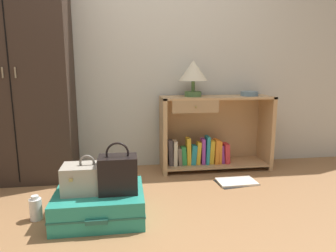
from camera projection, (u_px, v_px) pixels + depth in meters
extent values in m
plane|color=#9E7047|center=(152.00, 238.00, 1.88)|extent=(9.00, 9.00, 0.00)
cube|color=beige|center=(138.00, 43.00, 3.09)|extent=(6.40, 0.10, 2.60)
cube|color=#33261E|center=(19.00, 72.00, 2.71)|extent=(0.91, 0.45, 2.02)
cube|color=black|center=(9.00, 73.00, 2.49)|extent=(0.01, 0.01, 1.92)
cylinder|color=gray|center=(2.00, 73.00, 2.47)|extent=(0.01, 0.01, 0.09)
cylinder|color=gray|center=(15.00, 73.00, 2.49)|extent=(0.01, 0.01, 0.09)
cube|color=tan|center=(163.00, 135.00, 3.05)|extent=(0.04, 0.35, 0.77)
cube|color=tan|center=(266.00, 131.00, 3.20)|extent=(0.04, 0.35, 0.77)
cube|color=tan|center=(217.00, 97.00, 3.06)|extent=(1.15, 0.35, 0.02)
cube|color=tan|center=(215.00, 163.00, 3.19)|extent=(1.07, 0.35, 0.02)
cube|color=tan|center=(211.00, 130.00, 3.29)|extent=(1.07, 0.01, 0.75)
cube|color=#A68259|center=(196.00, 107.00, 2.88)|extent=(0.46, 0.02, 0.12)
sphere|color=#9E844C|center=(196.00, 107.00, 2.86)|extent=(0.02, 0.02, 0.02)
cube|color=#4C474C|center=(171.00, 153.00, 3.07)|extent=(0.06, 0.08, 0.27)
cube|color=beige|center=(175.00, 153.00, 3.08)|extent=(0.04, 0.12, 0.26)
cube|color=#726659|center=(179.00, 156.00, 3.09)|extent=(0.05, 0.13, 0.18)
cube|color=green|center=(184.00, 156.00, 3.10)|extent=(0.06, 0.08, 0.19)
cube|color=gold|center=(188.00, 151.00, 3.10)|extent=(0.05, 0.10, 0.28)
cube|color=teal|center=(193.00, 155.00, 3.11)|extent=(0.07, 0.10, 0.20)
cube|color=gold|center=(198.00, 153.00, 3.11)|extent=(0.06, 0.08, 0.24)
cube|color=purple|center=(203.00, 151.00, 3.12)|extent=(0.04, 0.10, 0.27)
cube|color=teal|center=(207.00, 150.00, 3.12)|extent=(0.04, 0.12, 0.29)
cube|color=gold|center=(211.00, 152.00, 3.13)|extent=(0.06, 0.09, 0.25)
cube|color=orange|center=(216.00, 151.00, 3.14)|extent=(0.05, 0.13, 0.25)
cube|color=orange|center=(219.00, 152.00, 3.15)|extent=(0.03, 0.12, 0.24)
cube|color=purple|center=(222.00, 154.00, 3.15)|extent=(0.04, 0.08, 0.19)
cube|color=red|center=(226.00, 153.00, 3.16)|extent=(0.06, 0.13, 0.21)
cylinder|color=#4C7542|center=(193.00, 94.00, 3.04)|extent=(0.17, 0.17, 0.05)
cylinder|color=#4C7542|center=(193.00, 86.00, 3.02)|extent=(0.04, 0.04, 0.11)
cone|color=beige|center=(193.00, 70.00, 2.99)|extent=(0.29, 0.29, 0.20)
cylinder|color=slate|center=(249.00, 94.00, 3.10)|extent=(0.18, 0.18, 0.05)
cube|color=teal|center=(100.00, 204.00, 2.13)|extent=(0.61, 0.50, 0.20)
cube|color=#235E52|center=(100.00, 204.00, 2.13)|extent=(0.62, 0.51, 0.01)
cube|color=#235E52|center=(97.00, 222.00, 1.87)|extent=(0.14, 0.02, 0.03)
cube|color=#A89E8E|center=(88.00, 178.00, 2.07)|extent=(0.34, 0.21, 0.19)
torus|color=slate|center=(87.00, 162.00, 2.05)|extent=(0.11, 0.02, 0.11)
cube|color=tan|center=(71.00, 180.00, 1.95)|extent=(0.02, 0.01, 0.02)
cube|color=tan|center=(100.00, 179.00, 1.97)|extent=(0.02, 0.01, 0.02)
cube|color=black|center=(118.00, 174.00, 2.06)|extent=(0.26, 0.17, 0.26)
torus|color=black|center=(117.00, 153.00, 2.03)|extent=(0.16, 0.01, 0.16)
cylinder|color=white|center=(36.00, 209.00, 2.10)|extent=(0.08, 0.08, 0.15)
cylinder|color=silver|center=(35.00, 197.00, 2.08)|extent=(0.05, 0.05, 0.02)
cube|color=white|center=(236.00, 182.00, 2.79)|extent=(0.36, 0.23, 0.02)
cube|color=black|center=(236.00, 182.00, 2.79)|extent=(0.40, 0.29, 0.01)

